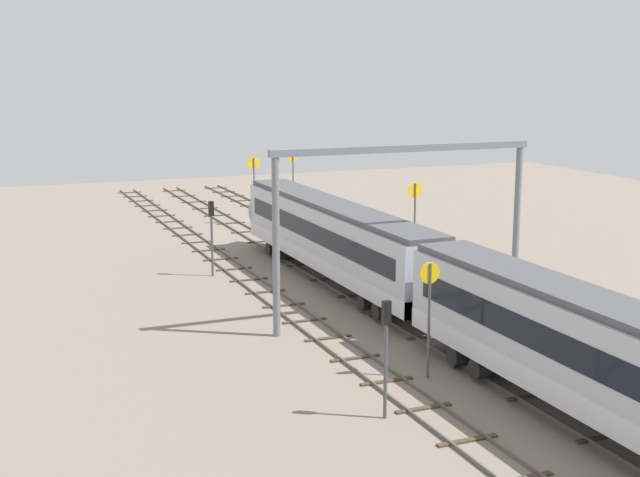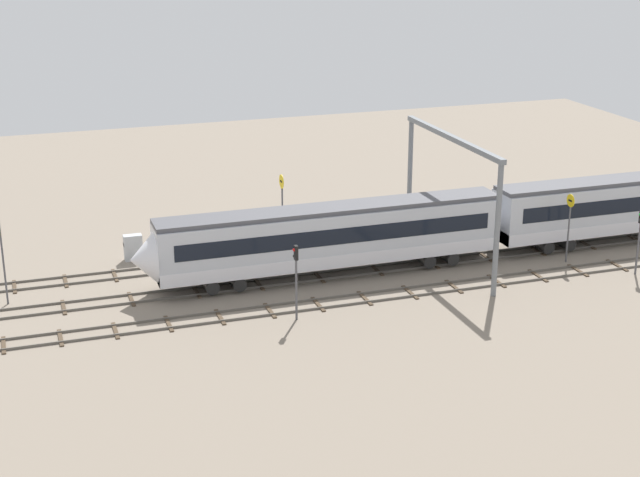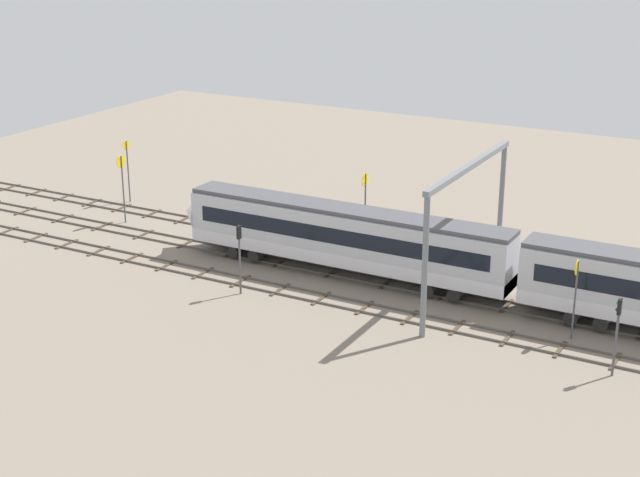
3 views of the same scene
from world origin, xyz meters
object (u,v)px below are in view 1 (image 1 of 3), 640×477
object	(u,v)px
speed_sign_far_trackside	(293,176)
speed_sign_distant_end	(415,212)
overhead_gantry	(404,196)
signal_light_trackside_departure	(386,342)
speed_sign_mid_trackside	(254,180)
relay_cabinet	(359,226)
speed_sign_near_foreground	(429,303)
signal_light_trackside_approach	(212,228)
train	(430,285)

from	to	relation	value
speed_sign_far_trackside	speed_sign_distant_end	size ratio (longest dim) A/B	0.97
overhead_gantry	speed_sign_far_trackside	world-z (taller)	overhead_gantry
speed_sign_distant_end	signal_light_trackside_departure	world-z (taller)	speed_sign_distant_end
signal_light_trackside_departure	speed_sign_mid_trackside	bearing A→B (deg)	-11.30
relay_cabinet	speed_sign_distant_end	bearing A→B (deg)	174.41
speed_sign_near_foreground	signal_light_trackside_departure	xyz separation A→B (m)	(-3.21, 3.63, -0.28)
signal_light_trackside_approach	train	bearing A→B (deg)	-158.58
overhead_gantry	relay_cabinet	xyz separation A→B (m)	(21.21, -7.35, -5.61)
overhead_gantry	speed_sign_mid_trackside	xyz separation A→B (m)	(30.00, -1.70, -2.80)
speed_sign_mid_trackside	signal_light_trackside_departure	distance (m)	41.97
overhead_gantry	relay_cabinet	bearing A→B (deg)	-19.11
relay_cabinet	train	bearing A→B (deg)	162.89
train	speed_sign_mid_trackside	world-z (taller)	speed_sign_mid_trackside
relay_cabinet	signal_light_trackside_departure	bearing A→B (deg)	156.79
train	speed_sign_far_trackside	world-z (taller)	speed_sign_far_trackside
speed_sign_mid_trackside	relay_cabinet	size ratio (longest dim) A/B	3.00
relay_cabinet	speed_sign_far_trackside	bearing A→B (deg)	4.12
overhead_gantry	signal_light_trackside_departure	bearing A→B (deg)	149.67
signal_light_trackside_approach	relay_cabinet	distance (m)	16.11
overhead_gantry	signal_light_trackside_departure	world-z (taller)	overhead_gantry
speed_sign_far_trackside	relay_cabinet	size ratio (longest dim) A/B	2.92
speed_sign_far_trackside	signal_light_trackside_approach	size ratio (longest dim) A/B	1.15
speed_sign_near_foreground	signal_light_trackside_departure	distance (m)	4.85
train	relay_cabinet	size ratio (longest dim) A/B	26.75
speed_sign_far_trackside	signal_light_trackside_departure	xyz separation A→B (m)	(-44.60, 13.00, -0.47)
speed_sign_near_foreground	speed_sign_mid_trackside	world-z (taller)	speed_sign_mid_trackside
speed_sign_near_foreground	signal_light_trackside_departure	bearing A→B (deg)	131.56
speed_sign_distant_end	signal_light_trackside_departure	distance (m)	25.08
train	speed_sign_mid_trackside	xyz separation A→B (m)	(33.03, -1.81, 1.09)
speed_sign_near_foreground	relay_cabinet	bearing A→B (deg)	-19.38
speed_sign_near_foreground	signal_light_trackside_departure	size ratio (longest dim) A/B	1.10
speed_sign_mid_trackside	speed_sign_far_trackside	world-z (taller)	speed_sign_mid_trackside
signal_light_trackside_departure	train	bearing A→B (deg)	-38.29
overhead_gantry	speed_sign_far_trackside	xyz separation A→B (m)	(33.45, -6.47, -3.08)
speed_sign_far_trackside	signal_light_trackside_approach	bearing A→B (deg)	147.21
train	speed_sign_distant_end	bearing A→B (deg)	-25.51
speed_sign_far_trackside	signal_light_trackside_departure	distance (m)	46.46
signal_light_trackside_approach	signal_light_trackside_departure	bearing A→B (deg)	179.97
speed_sign_distant_end	relay_cabinet	xyz separation A→B (m)	(10.82, -1.06, -2.82)
speed_sign_near_foreground	signal_light_trackside_departure	world-z (taller)	speed_sign_near_foreground
speed_sign_far_trackside	relay_cabinet	xyz separation A→B (m)	(-12.24, -0.88, -2.52)
speed_sign_mid_trackside	speed_sign_far_trackside	xyz separation A→B (m)	(3.45, -4.77, -0.28)
signal_light_trackside_approach	signal_light_trackside_departure	world-z (taller)	signal_light_trackside_approach
signal_light_trackside_departure	speed_sign_distant_end	bearing A→B (deg)	-30.75
overhead_gantry	speed_sign_near_foreground	size ratio (longest dim) A/B	2.86
speed_sign_far_trackside	speed_sign_near_foreground	bearing A→B (deg)	167.24
train	speed_sign_distant_end	size ratio (longest dim) A/B	8.87
speed_sign_mid_trackside	signal_light_trackside_approach	distance (m)	18.62
overhead_gantry	relay_cabinet	world-z (taller)	overhead_gantry
signal_light_trackside_departure	relay_cabinet	bearing A→B (deg)	-23.21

